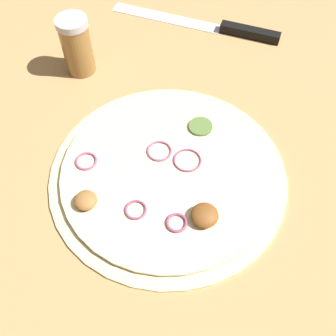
# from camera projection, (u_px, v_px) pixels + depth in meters

# --- Properties ---
(ground_plane) EXTENTS (3.00, 3.00, 0.00)m
(ground_plane) POSITION_uv_depth(u_px,v_px,m) (168.00, 175.00, 0.59)
(ground_plane) COLOR tan
(pizza) EXTENTS (0.35, 0.35, 0.03)m
(pizza) POSITION_uv_depth(u_px,v_px,m) (168.00, 174.00, 0.59)
(pizza) COLOR beige
(pizza) RESTS_ON ground_plane
(knife) EXTENTS (0.18, 0.32, 0.02)m
(knife) POSITION_uv_depth(u_px,v_px,m) (224.00, 28.00, 0.78)
(knife) COLOR silver
(knife) RESTS_ON ground_plane
(spice_jar) EXTENTS (0.05, 0.05, 0.11)m
(spice_jar) POSITION_uv_depth(u_px,v_px,m) (77.00, 46.00, 0.68)
(spice_jar) COLOR olive
(spice_jar) RESTS_ON ground_plane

